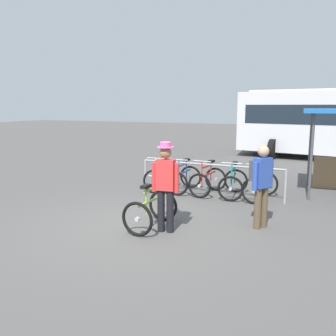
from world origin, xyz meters
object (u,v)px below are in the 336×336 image
(racked_bike_teal, at_px, (233,183))
(person_with_featured_bike, at_px, (166,183))
(featured_bicycle, at_px, (154,203))
(racked_bike_blue, at_px, (184,179))
(pedestrian_with_backpack, at_px, (261,181))
(racked_bike_orange, at_px, (260,186))
(racked_bike_white, at_px, (161,177))
(racked_bike_red, at_px, (208,181))

(racked_bike_teal, bearing_deg, person_with_featured_bike, -99.53)
(racked_bike_teal, relative_size, featured_bicycle, 0.96)
(racked_bike_blue, relative_size, pedestrian_with_backpack, 0.69)
(racked_bike_orange, bearing_deg, racked_bike_blue, 180.00)
(person_with_featured_bike, relative_size, pedestrian_with_backpack, 1.05)
(racked_bike_teal, height_order, racked_bike_orange, same)
(featured_bicycle, bearing_deg, racked_bike_teal, 73.59)
(racked_bike_white, relative_size, pedestrian_with_backpack, 0.67)
(racked_bike_blue, height_order, racked_bike_red, same)
(racked_bike_white, height_order, pedestrian_with_backpack, pedestrian_with_backpack)
(person_with_featured_bike, height_order, pedestrian_with_backpack, person_with_featured_bike)
(racked_bike_blue, relative_size, racked_bike_orange, 0.97)
(racked_bike_white, bearing_deg, racked_bike_teal, -0.00)
(racked_bike_blue, bearing_deg, person_with_featured_bike, -74.51)
(racked_bike_white, distance_m, racked_bike_teal, 2.10)
(racked_bike_white, bearing_deg, featured_bicycle, -67.39)
(racked_bike_white, distance_m, racked_bike_blue, 0.70)
(racked_bike_orange, bearing_deg, racked_bike_red, 180.00)
(person_with_featured_bike, bearing_deg, racked_bike_white, 116.55)
(racked_bike_blue, bearing_deg, featured_bicycle, -79.82)
(racked_bike_red, xyz_separation_m, featured_bicycle, (-0.17, -2.95, 0.12))
(racked_bike_white, distance_m, person_with_featured_bike, 3.56)
(person_with_featured_bike, bearing_deg, racked_bike_red, 93.13)
(racked_bike_teal, bearing_deg, racked_bike_blue, 180.00)
(racked_bike_red, height_order, featured_bicycle, featured_bicycle)
(racked_bike_teal, relative_size, pedestrian_with_backpack, 0.72)
(featured_bicycle, height_order, pedestrian_with_backpack, pedestrian_with_backpack)
(racked_bike_white, xyz_separation_m, racked_bike_red, (1.40, -0.00, 0.00))
(racked_bike_white, height_order, racked_bike_orange, same)
(racked_bike_teal, height_order, pedestrian_with_backpack, pedestrian_with_backpack)
(racked_bike_teal, bearing_deg, featured_bicycle, -106.41)
(featured_bicycle, bearing_deg, racked_bike_white, 112.61)
(racked_bike_red, bearing_deg, person_with_featured_bike, -86.87)
(featured_bicycle, relative_size, pedestrian_with_backpack, 0.74)
(racked_bike_white, height_order, racked_bike_teal, same)
(racked_bike_white, height_order, person_with_featured_bike, person_with_featured_bike)
(racked_bike_blue, bearing_deg, racked_bike_red, 0.00)
(racked_bike_red, height_order, racked_bike_orange, same)
(person_with_featured_bike, bearing_deg, pedestrian_with_backpack, 31.49)
(racked_bike_red, relative_size, racked_bike_teal, 0.99)
(pedestrian_with_backpack, bearing_deg, racked_bike_blue, 138.71)
(featured_bicycle, xyz_separation_m, pedestrian_with_backpack, (1.94, 0.79, 0.45))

